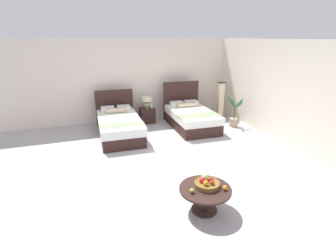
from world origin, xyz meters
The scene contains 14 objects.
ground_plane centered at (0.00, 0.00, -0.01)m, with size 9.54×10.21×0.02m, color #B0ABAD.
wall_back centered at (0.00, 3.31, 1.32)m, with size 9.54×0.12×2.64m, color silver.
wall_side_right centered at (2.97, 0.40, 1.32)m, with size 0.12×5.81×2.64m, color silver.
bed_near_window centered at (-1.11, 1.90, 0.30)m, with size 1.22×2.24×1.12m.
bed_near_corner centered at (1.12, 1.90, 0.31)m, with size 1.27×2.08×1.28m.
nightstand centered at (-0.06, 2.76, 0.25)m, with size 0.47×0.41×0.50m.
table_lamp centered at (-0.06, 2.78, 0.73)m, with size 0.34×0.34×0.37m.
vase centered at (0.08, 2.72, 0.59)m, with size 0.07×0.07×0.19m.
coffee_table centered at (-0.35, -1.98, 0.32)m, with size 0.83×0.83×0.41m.
fruit_bowl centered at (-0.30, -1.93, 0.47)m, with size 0.41×0.41×0.18m.
loose_apple centered at (-0.61, -2.03, 0.45)m, with size 0.08×0.08×0.08m.
loose_orange centered at (-0.09, -2.13, 0.45)m, with size 0.08×0.08×0.08m.
floor_lamp_corner centered at (2.44, 2.44, 0.62)m, with size 0.22×0.22×1.25m.
potted_palm centered at (2.41, 1.49, 0.31)m, with size 0.57×0.56×0.97m.
Camera 1 is at (-2.08, -5.16, 2.70)m, focal length 27.75 mm.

